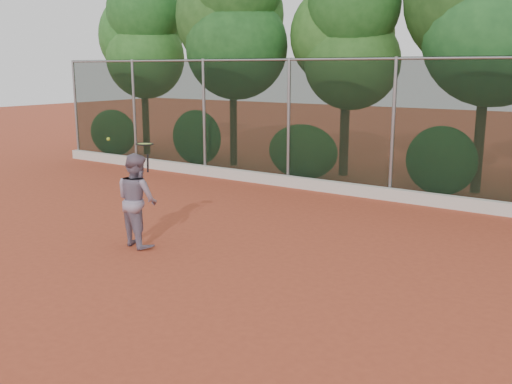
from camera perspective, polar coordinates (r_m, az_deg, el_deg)
The scene contains 7 objects.
ground at distance 8.89m, azimuth -3.68°, elevation -9.04°, with size 80.00×80.00×0.00m, color #A54026.
concrete_curb at distance 14.61m, azimuth 12.96°, elevation -0.19°, with size 24.00×0.20×0.30m, color silver.
tennis_player at distance 10.68m, azimuth -11.80°, elevation -0.78°, with size 0.84×0.65×1.73m, color gray.
chainlink_fence at distance 14.52m, azimuth 13.55°, elevation 6.54°, with size 24.09×0.09×3.50m.
foliage_backdrop at distance 16.54m, azimuth 14.73°, elevation 15.98°, with size 23.70×3.63×7.55m.
tennis_racket at distance 10.27m, azimuth -11.05°, elevation 4.51°, with size 0.37×0.37×0.53m.
tennis_ball_in_flight at distance 11.89m, azimuth -14.55°, elevation 5.15°, with size 0.07×0.07×0.07m.
Camera 1 is at (5.12, -6.51, 3.24)m, focal length 40.00 mm.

